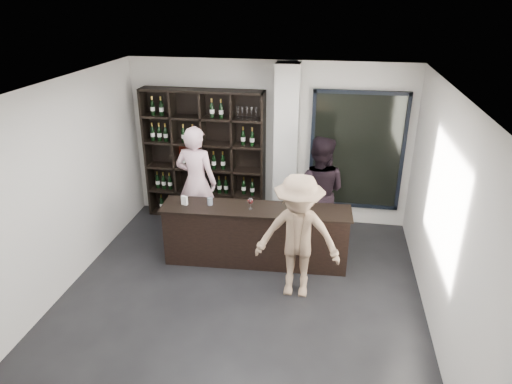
% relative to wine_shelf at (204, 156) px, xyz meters
% --- Properties ---
extents(floor, '(5.00, 5.50, 0.01)m').
position_rel_wine_shelf_xyz_m(floor, '(1.15, -2.57, -1.20)').
color(floor, black).
rests_on(floor, ground).
extents(wine_shelf, '(2.20, 0.35, 2.40)m').
position_rel_wine_shelf_xyz_m(wine_shelf, '(0.00, 0.00, 0.00)').
color(wine_shelf, black).
rests_on(wine_shelf, floor).
extents(structural_column, '(0.40, 0.40, 2.90)m').
position_rel_wine_shelf_xyz_m(structural_column, '(1.50, -0.10, 0.25)').
color(structural_column, silver).
rests_on(structural_column, floor).
extents(glass_panel, '(1.60, 0.08, 2.10)m').
position_rel_wine_shelf_xyz_m(glass_panel, '(2.70, 0.12, 0.20)').
color(glass_panel, black).
rests_on(glass_panel, floor).
extents(tasting_counter, '(2.87, 0.60, 0.94)m').
position_rel_wine_shelf_xyz_m(tasting_counter, '(1.20, -1.47, -0.73)').
color(tasting_counter, black).
rests_on(tasting_counter, floor).
extents(taster_pink, '(0.76, 0.55, 1.95)m').
position_rel_wine_shelf_xyz_m(taster_pink, '(0.05, -0.72, -0.22)').
color(taster_pink, '#ECBBC8').
rests_on(taster_pink, floor).
extents(taster_black, '(1.00, 0.82, 1.89)m').
position_rel_wine_shelf_xyz_m(taster_black, '(2.10, -0.72, -0.26)').
color(taster_black, black).
rests_on(taster_black, floor).
extents(customer, '(1.18, 0.70, 1.80)m').
position_rel_wine_shelf_xyz_m(customer, '(1.90, -2.17, -0.30)').
color(customer, '#93755B').
rests_on(customer, floor).
extents(wine_glass, '(0.10, 0.10, 0.21)m').
position_rel_wine_shelf_xyz_m(wine_glass, '(1.13, -1.50, -0.15)').
color(wine_glass, white).
rests_on(wine_glass, tasting_counter).
extents(spit_cup, '(0.09, 0.09, 0.11)m').
position_rel_wine_shelf_xyz_m(spit_cup, '(0.49, -1.47, -0.20)').
color(spit_cup, silver).
rests_on(spit_cup, tasting_counter).
extents(napkin_stack, '(0.15, 0.15, 0.02)m').
position_rel_wine_shelf_xyz_m(napkin_stack, '(1.93, -1.46, -0.25)').
color(napkin_stack, white).
rests_on(napkin_stack, tasting_counter).
extents(card_stand, '(0.10, 0.07, 0.14)m').
position_rel_wine_shelf_xyz_m(card_stand, '(0.11, -1.53, -0.19)').
color(card_stand, white).
rests_on(card_stand, tasting_counter).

